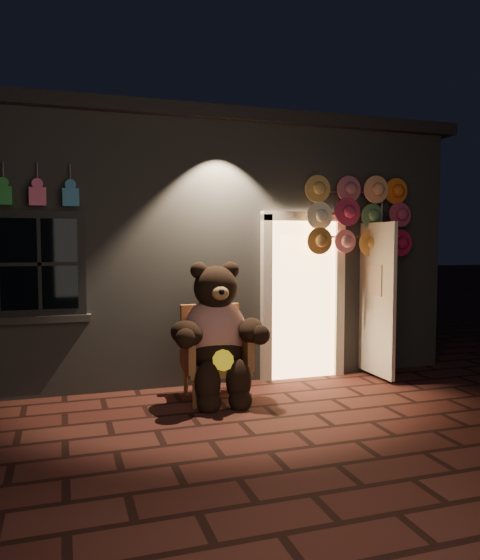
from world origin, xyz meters
name	(u,v)px	position (x,y,z in m)	size (l,w,h in m)	color
ground	(240,422)	(0.00, 0.00, 0.00)	(60.00, 60.00, 0.00)	#4E251D
shop_building	(166,246)	(0.00, 3.99, 1.74)	(7.30, 5.95, 3.51)	slate
wicker_armchair	(214,352)	(-0.01, 0.92, 0.53)	(0.76, 0.69, 1.06)	#A3763F
teddy_bear	(217,334)	(-0.02, 0.78, 0.76)	(1.17, 0.92, 1.61)	red
hat_rack	(361,216)	(2.10, 1.28, 2.13)	(1.51, 0.22, 2.67)	#59595E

